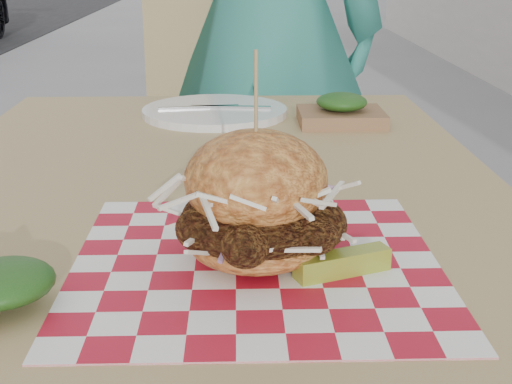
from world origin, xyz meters
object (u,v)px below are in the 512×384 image
patio_table (208,240)px  patio_chair (224,139)px  diner (266,24)px  sandwich (256,207)px

patio_table → patio_chair: 1.00m
diner → sandwich: size_ratio=8.25×
patio_table → patio_chair: patio_chair is taller
patio_table → diner: bearing=83.3°
diner → patio_chair: bearing=29.9°
diner → patio_table: bearing=98.8°
diner → sandwich: bearing=102.7°
patio_chair → sandwich: 1.27m
diner → patio_chair: diner is taller
diner → patio_chair: (-0.11, -0.03, -0.31)m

